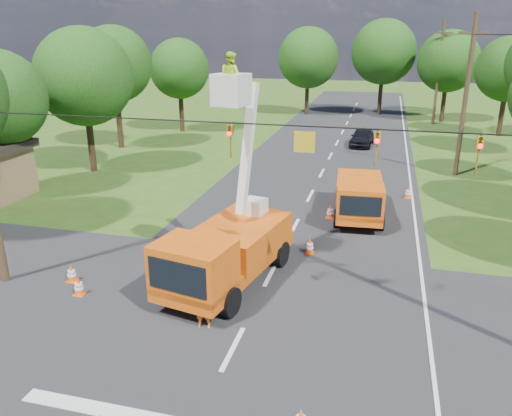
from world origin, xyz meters
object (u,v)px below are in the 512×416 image
(traffic_cone_3, at_px, (330,212))
(tree_far_b, at_px, (384,52))
(tree_left_d, at_px, (84,77))
(pole_right_mid, at_px, (466,95))
(tree_far_a, at_px, (308,58))
(ground_worker, at_px, (204,305))
(second_truck, at_px, (359,196))
(tree_right_e, at_px, (509,69))
(tree_far_c, at_px, (448,61))
(traffic_cone_7, at_px, (408,192))
(tree_left_e, at_px, (114,64))
(distant_car, at_px, (362,137))
(traffic_cone_4, at_px, (79,286))
(pole_right_far, at_px, (439,72))
(bucket_truck, at_px, (227,241))
(traffic_cone_2, at_px, (310,246))
(traffic_cone_5, at_px, (72,273))
(tree_left_f, at_px, (179,69))

(traffic_cone_3, height_order, tree_far_b, tree_far_b)
(tree_far_b, bearing_deg, tree_left_d, -120.96)
(pole_right_mid, distance_m, tree_far_a, 26.69)
(ground_worker, bearing_deg, second_truck, 57.42)
(traffic_cone_3, xyz_separation_m, tree_right_e, (12.32, 25.28, 5.45))
(ground_worker, height_order, tree_far_c, tree_far_c)
(traffic_cone_7, height_order, tree_right_e, tree_right_e)
(ground_worker, distance_m, tree_left_e, 28.43)
(distant_car, distance_m, pole_right_mid, 10.84)
(distant_car, distance_m, traffic_cone_4, 28.99)
(pole_right_far, height_order, tree_left_e, pole_right_far)
(bucket_truck, distance_m, tree_left_e, 25.80)
(distant_car, height_order, traffic_cone_2, distant_car)
(traffic_cone_7, bearing_deg, tree_right_e, 68.09)
(traffic_cone_5, relative_size, tree_far_a, 0.07)
(traffic_cone_3, bearing_deg, tree_far_b, 87.53)
(bucket_truck, bearing_deg, distant_car, 93.83)
(traffic_cone_4, relative_size, pole_right_far, 0.07)
(tree_left_e, distance_m, tree_far_b, 30.35)
(traffic_cone_4, height_order, pole_right_mid, pole_right_mid)
(ground_worker, distance_m, distant_car, 28.79)
(traffic_cone_3, height_order, traffic_cone_5, same)
(tree_left_e, bearing_deg, tree_left_d, -75.58)
(traffic_cone_4, xyz_separation_m, tree_left_d, (-8.81, 15.28, 5.77))
(distant_car, distance_m, traffic_cone_2, 22.30)
(ground_worker, height_order, tree_left_d, tree_left_d)
(tree_right_e, height_order, tree_far_c, tree_far_c)
(traffic_cone_4, height_order, tree_right_e, tree_right_e)
(traffic_cone_2, xyz_separation_m, traffic_cone_5, (-8.17, -4.70, 0.00))
(tree_far_b, bearing_deg, pole_right_mid, -77.59)
(pole_right_far, xyz_separation_m, tree_right_e, (5.30, -5.00, 0.70))
(traffic_cone_5, distance_m, traffic_cone_7, 18.28)
(pole_right_mid, distance_m, tree_right_e, 15.92)
(traffic_cone_7, distance_m, tree_left_d, 21.18)
(tree_left_f, bearing_deg, tree_far_c, 26.28)
(tree_left_d, height_order, tree_left_f, tree_left_d)
(tree_left_f, bearing_deg, traffic_cone_2, -57.21)
(traffic_cone_2, xyz_separation_m, tree_far_c, (8.35, 36.76, 5.70))
(ground_worker, distance_m, tree_left_d, 21.84)
(ground_worker, height_order, tree_left_e, tree_left_e)
(distant_car, xyz_separation_m, tree_left_d, (-17.05, -12.52, 5.41))
(second_truck, bearing_deg, tree_right_e, 61.83)
(bucket_truck, distance_m, traffic_cone_3, 8.46)
(tree_left_d, height_order, tree_far_a, tree_far_a)
(distant_car, xyz_separation_m, tree_right_e, (11.75, 7.48, 5.09))
(pole_right_mid, xyz_separation_m, pole_right_far, (0.00, 20.00, 0.00))
(traffic_cone_7, xyz_separation_m, tree_left_d, (-20.35, 1.00, 5.77))
(ground_worker, bearing_deg, bucket_truck, 80.48)
(second_truck, xyz_separation_m, ground_worker, (-4.04, -11.34, -0.32))
(tree_left_e, height_order, tree_far_c, tree_left_e)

